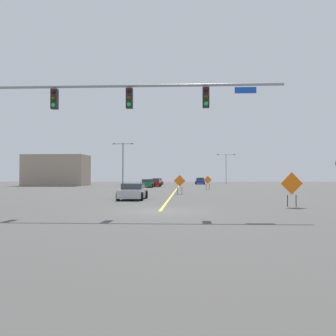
{
  "coord_description": "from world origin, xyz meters",
  "views": [
    {
      "loc": [
        1.37,
        -18.8,
        1.82
      ],
      "look_at": [
        -0.55,
        19.38,
        2.65
      ],
      "focal_mm": 39.16,
      "sensor_mm": 36.0,
      "label": 1
    }
  ],
  "objects": [
    {
      "name": "construction_sign_right_lane",
      "position": [
        4.27,
        31.28,
        1.17
      ],
      "size": [
        1.1,
        0.07,
        1.84
      ],
      "color": "orange",
      "rests_on": "ground"
    },
    {
      "name": "construction_sign_left_shoulder",
      "position": [
        0.69,
        18.01,
        1.22
      ],
      "size": [
        1.18,
        0.07,
        1.92
      ],
      "color": "orange",
      "rests_on": "ground"
    },
    {
      "name": "street_lamp_far_left",
      "position": [
        10.93,
        69.98,
        4.35
      ],
      "size": [
        4.46,
        0.24,
        7.12
      ],
      "color": "gray",
      "rests_on": "ground"
    },
    {
      "name": "ground",
      "position": [
        0.0,
        0.0,
        0.0
      ],
      "size": [
        189.54,
        189.54,
        0.0
      ],
      "primitive_type": "plane",
      "color": "#4C4947"
    },
    {
      "name": "street_lamp_mid_right",
      "position": [
        -10.85,
        51.06,
        4.86
      ],
      "size": [
        3.96,
        0.24,
        8.16
      ],
      "color": "black",
      "rests_on": "ground"
    },
    {
      "name": "road_centre_stripe",
      "position": [
        0.0,
        52.65,
        0.0
      ],
      "size": [
        0.16,
        105.3,
        0.01
      ],
      "color": "yellow",
      "rests_on": "ground"
    },
    {
      "name": "car_orange_near",
      "position": [
        -4.61,
        56.64,
        0.66
      ],
      "size": [
        2.18,
        4.3,
        1.35
      ],
      "color": "orange",
      "rests_on": "ground"
    },
    {
      "name": "car_blue_distant",
      "position": [
        4.29,
        60.58,
        0.67
      ],
      "size": [
        2.03,
        3.88,
        1.45
      ],
      "color": "#1E389E",
      "rests_on": "ground"
    },
    {
      "name": "traffic_signal_assembly",
      "position": [
        -3.63,
        -0.02,
        5.41
      ],
      "size": [
        15.94,
        0.44,
        6.88
      ],
      "color": "gray",
      "rests_on": "ground"
    },
    {
      "name": "car_green_approaching",
      "position": [
        -4.78,
        39.08,
        0.64
      ],
      "size": [
        2.03,
        4.12,
        1.31
      ],
      "color": "#196B38",
      "rests_on": "ground"
    },
    {
      "name": "construction_sign_median_near",
      "position": [
        7.57,
        3.1,
        1.29
      ],
      "size": [
        1.32,
        0.23,
        2.05
      ],
      "color": "orange",
      "rests_on": "ground"
    },
    {
      "name": "car_silver_passing",
      "position": [
        -2.79,
        9.47,
        0.59
      ],
      "size": [
        1.98,
        4.16,
        1.25
      ],
      "color": "#B7BABF",
      "rests_on": "ground"
    },
    {
      "name": "roadside_building_west",
      "position": [
        -23.18,
        49.25,
        2.88
      ],
      "size": [
        11.37,
        6.54,
        5.77
      ],
      "color": "gray",
      "rests_on": "ground"
    },
    {
      "name": "car_red_mid",
      "position": [
        -4.0,
        43.2,
        0.63
      ],
      "size": [
        2.09,
        4.29,
        1.32
      ],
      "color": "red",
      "rests_on": "ground"
    }
  ]
}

